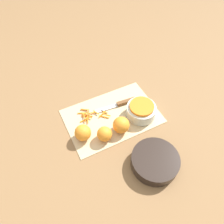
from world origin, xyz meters
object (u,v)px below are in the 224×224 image
orange_right (83,133)px  orange_back (105,134)px  bowl_dark (155,161)px  knife (123,103)px  orange_left (121,125)px  bowl_speckled (141,110)px

orange_right → orange_back: bearing=150.4°
bowl_dark → orange_right: bearing=-49.5°
bowl_dark → orange_back: size_ratio=2.91×
knife → orange_right: bearing=25.8°
orange_right → orange_left: bearing=166.3°
bowl_dark → knife: bearing=-96.1°
bowl_speckled → bowl_dark: bearing=71.3°
bowl_dark → orange_right: size_ratio=2.67×
bowl_dark → knife: 0.37m
knife → orange_back: bearing=45.3°
bowl_dark → orange_left: size_ratio=2.56×
bowl_speckled → bowl_dark: 0.27m
bowl_speckled → orange_left: 0.14m
knife → orange_right: 0.28m
knife → orange_back: size_ratio=3.23×
orange_left → bowl_speckled: bearing=-164.5°
knife → orange_right: orange_right is taller
bowl_dark → knife: size_ratio=0.90×
knife → orange_right: size_ratio=2.96×
bowl_speckled → orange_right: orange_right is taller
orange_left → orange_right: bearing=-13.7°
bowl_speckled → orange_right: (0.31, -0.01, 0.00)m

